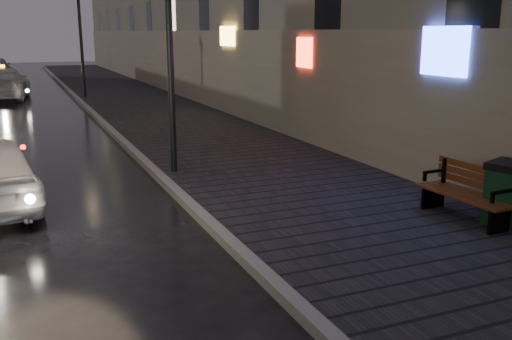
% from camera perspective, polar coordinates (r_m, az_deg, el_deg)
% --- Properties ---
extents(ground, '(120.00, 120.00, 0.00)m').
position_cam_1_polar(ground, '(6.87, -10.02, -13.80)').
color(ground, black).
rests_on(ground, ground).
extents(sidewalk, '(4.60, 58.00, 0.15)m').
position_cam_1_polar(sidewalk, '(27.64, -12.22, 6.97)').
color(sidewalk, black).
rests_on(sidewalk, ground).
extents(curb, '(0.20, 58.00, 0.15)m').
position_cam_1_polar(curb, '(27.29, -17.19, 6.59)').
color(curb, slate).
rests_on(curb, ground).
extents(lamp_near, '(0.36, 0.36, 5.28)m').
position_cam_1_polar(lamp_near, '(12.38, -8.72, 15.09)').
color(lamp_near, black).
rests_on(lamp_near, sidewalk).
extents(lamp_far, '(0.36, 0.36, 5.28)m').
position_cam_1_polar(lamp_far, '(28.15, -17.20, 13.76)').
color(lamp_far, black).
rests_on(lamp_far, sidewalk).
extents(bench, '(0.69, 1.76, 0.89)m').
position_cam_1_polar(bench, '(9.92, 20.51, -2.13)').
color(bench, black).
rests_on(bench, sidewalk).
extents(trash_bin, '(0.86, 0.86, 1.02)m').
position_cam_1_polar(trash_bin, '(9.85, 24.10, -2.15)').
color(trash_bin, black).
rests_on(trash_bin, sidewalk).
extents(taxi_mid, '(2.65, 5.37, 1.50)m').
position_cam_1_polar(taxi_mid, '(29.90, -24.00, 7.89)').
color(taxi_mid, silver).
rests_on(taxi_mid, ground).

